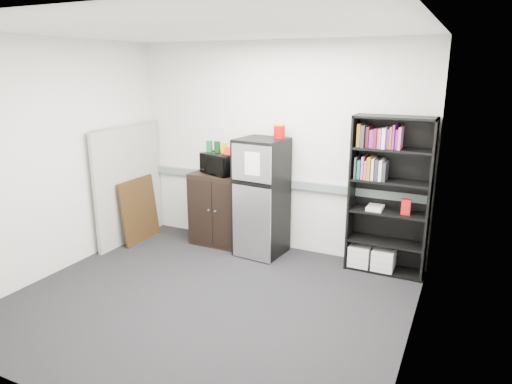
% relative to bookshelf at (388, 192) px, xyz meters
% --- Properties ---
extents(floor, '(4.00, 4.00, 0.00)m').
position_rel_bookshelf_xyz_m(floor, '(-1.51, -1.57, -0.97)').
color(floor, black).
rests_on(floor, ground).
extents(wall_back, '(4.00, 0.02, 2.70)m').
position_rel_bookshelf_xyz_m(wall_back, '(-1.51, 0.18, 0.38)').
color(wall_back, silver).
rests_on(wall_back, floor).
extents(wall_right, '(0.02, 3.50, 2.70)m').
position_rel_bookshelf_xyz_m(wall_right, '(0.49, -1.57, 0.38)').
color(wall_right, silver).
rests_on(wall_right, floor).
extents(wall_left, '(0.02, 3.50, 2.70)m').
position_rel_bookshelf_xyz_m(wall_left, '(-3.51, -1.57, 0.38)').
color(wall_left, silver).
rests_on(wall_left, floor).
extents(ceiling, '(4.00, 3.50, 0.02)m').
position_rel_bookshelf_xyz_m(ceiling, '(-1.51, -1.57, 1.73)').
color(ceiling, white).
rests_on(ceiling, wall_back).
extents(electrical_raceway, '(3.92, 0.05, 0.10)m').
position_rel_bookshelf_xyz_m(electrical_raceway, '(-1.51, 0.15, -0.07)').
color(electrical_raceway, slate).
rests_on(electrical_raceway, wall_back).
extents(wall_note, '(0.14, 0.00, 0.10)m').
position_rel_bookshelf_xyz_m(wall_note, '(-1.86, 0.18, 0.58)').
color(wall_note, white).
rests_on(wall_note, wall_back).
extents(bookshelf, '(0.90, 0.34, 1.85)m').
position_rel_bookshelf_xyz_m(bookshelf, '(0.00, 0.00, 0.00)').
color(bookshelf, black).
rests_on(bookshelf, floor).
extents(cubicle_partition, '(0.06, 1.30, 1.62)m').
position_rel_bookshelf_xyz_m(cubicle_partition, '(-3.41, -0.49, -0.16)').
color(cubicle_partition, '#A4A091').
rests_on(cubicle_partition, floor).
extents(cabinet, '(0.80, 0.53, 0.99)m').
position_rel_bookshelf_xyz_m(cabinet, '(-2.18, -0.07, -0.47)').
color(cabinet, black).
rests_on(cabinet, floor).
extents(microwave, '(0.58, 0.48, 0.27)m').
position_rel_bookshelf_xyz_m(microwave, '(-2.18, -0.08, 0.16)').
color(microwave, black).
rests_on(microwave, cabinet).
extents(snack_box_a, '(0.08, 0.06, 0.15)m').
position_rel_bookshelf_xyz_m(snack_box_a, '(-2.36, -0.05, 0.37)').
color(snack_box_a, '#17522A').
rests_on(snack_box_a, microwave).
extents(snack_box_b, '(0.08, 0.06, 0.15)m').
position_rel_bookshelf_xyz_m(snack_box_b, '(-2.24, -0.05, 0.37)').
color(snack_box_b, '#0C3512').
rests_on(snack_box_b, microwave).
extents(snack_box_c, '(0.07, 0.05, 0.14)m').
position_rel_bookshelf_xyz_m(snack_box_c, '(-2.14, -0.05, 0.37)').
color(snack_box_c, gold).
rests_on(snack_box_c, microwave).
extents(snack_bag, '(0.19, 0.11, 0.10)m').
position_rel_bookshelf_xyz_m(snack_bag, '(-1.99, -0.10, 0.35)').
color(snack_bag, red).
rests_on(snack_bag, microwave).
extents(refrigerator, '(0.62, 0.64, 1.52)m').
position_rel_bookshelf_xyz_m(refrigerator, '(-1.55, -0.15, -0.21)').
color(refrigerator, black).
rests_on(refrigerator, floor).
extents(coffee_can, '(0.15, 0.15, 0.20)m').
position_rel_bookshelf_xyz_m(coffee_can, '(-1.36, -0.02, 0.64)').
color(coffee_can, '#A40707').
rests_on(coffee_can, refrigerator).
extents(framed_poster, '(0.14, 0.69, 0.88)m').
position_rel_bookshelf_xyz_m(framed_poster, '(-3.28, -0.46, -0.53)').
color(framed_poster, black).
rests_on(framed_poster, floor).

